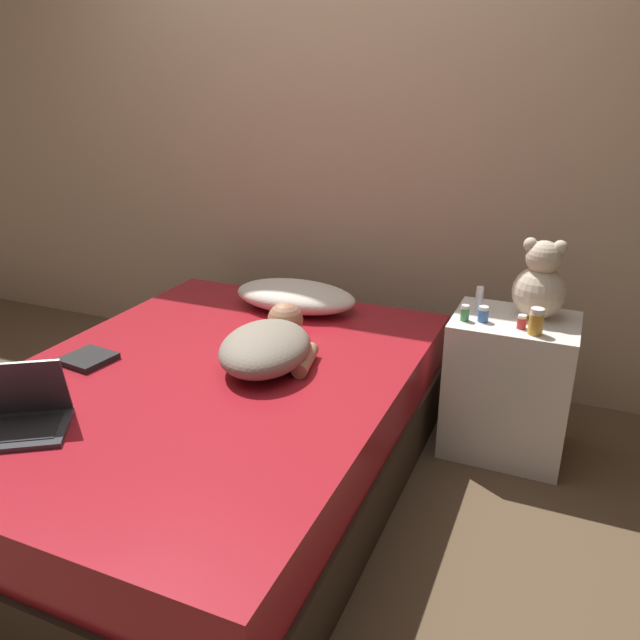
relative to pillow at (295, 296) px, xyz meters
name	(u,v)px	position (x,y,z in m)	size (l,w,h in m)	color
ground_plane	(214,476)	(-0.02, -0.75, -0.53)	(12.00, 12.00, 0.00)	brown
wall_back	(334,120)	(-0.02, 0.51, 0.77)	(8.00, 0.06, 2.60)	tan
bed	(210,427)	(-0.02, -0.75, -0.30)	(1.46, 1.95, 0.47)	#2D2319
nightstand	(508,385)	(1.02, -0.07, -0.23)	(0.49, 0.39, 0.60)	silver
pillow	(295,296)	(0.00, 0.00, 0.00)	(0.60, 0.34, 0.13)	beige
person_lying	(269,344)	(0.16, -0.58, 0.01)	(0.42, 0.63, 0.15)	gray
laptop	(18,415)	(-0.33, -1.32, -0.01)	(0.37, 0.35, 0.23)	#333338
teddy_bear	(540,284)	(1.09, -0.01, 0.21)	(0.21, 0.21, 0.32)	beige
bottle_green	(465,313)	(0.83, -0.17, 0.10)	(0.03, 0.03, 0.06)	#3D8E4C
bottle_red	(522,322)	(1.05, -0.16, 0.09)	(0.04, 0.04, 0.06)	#B72D2D
bottle_blue	(483,314)	(0.90, -0.15, 0.10)	(0.04, 0.04, 0.06)	#3866B2
bottle_clear	(479,299)	(0.86, -0.04, 0.12)	(0.03, 0.03, 0.11)	silver
bottle_amber	(536,322)	(1.10, -0.20, 0.12)	(0.05, 0.05, 0.10)	gold
book	(88,359)	(-0.49, -0.85, -0.05)	(0.19, 0.19, 0.02)	black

